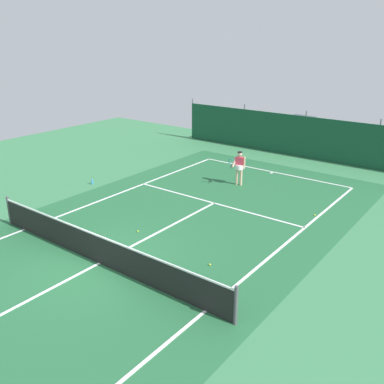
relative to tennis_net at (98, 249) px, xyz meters
name	(u,v)px	position (x,y,z in m)	size (l,w,h in m)	color
ground_plane	(100,263)	(0.00, 0.00, -0.51)	(36.00, 36.00, 0.00)	#387A4C
court_surface	(100,263)	(0.00, 0.00, -0.51)	(11.02, 26.60, 0.01)	#236038
tennis_net	(98,249)	(0.00, 0.00, 0.00)	(10.12, 0.10, 1.10)	black
back_fence	(306,144)	(0.00, 16.07, 0.16)	(16.30, 0.98, 2.70)	#14472D
tennis_player	(239,166)	(-0.41, 9.08, 0.45)	(0.59, 0.82, 1.64)	#D8AD8C
tennis_ball_near_player	(315,215)	(3.96, 7.71, -0.48)	(0.07, 0.07, 0.07)	#CCDB33
tennis_ball_midcourt	(210,265)	(2.86, 1.99, -0.48)	(0.07, 0.07, 0.07)	#CCDB33
tennis_ball_by_sideline	(138,231)	(-0.62, 2.38, -0.48)	(0.07, 0.07, 0.07)	#CCDB33
parked_car	(297,130)	(-1.81, 18.83, 0.33)	(2.38, 4.38, 1.68)	silver
water_bottle	(92,182)	(-6.07, 4.91, -0.39)	(0.08, 0.08, 0.24)	#338CD8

